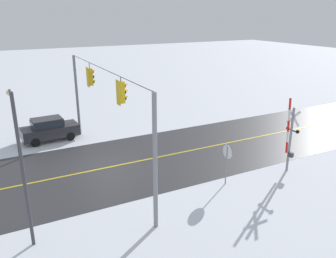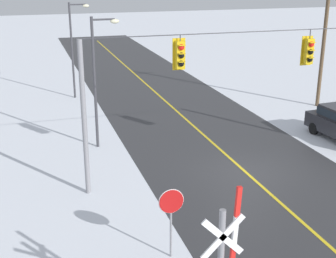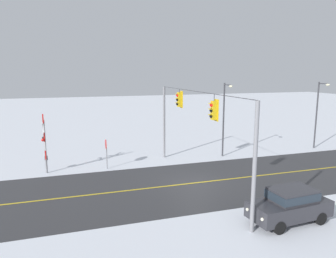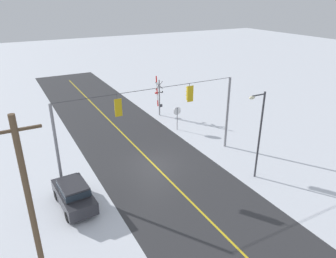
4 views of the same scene
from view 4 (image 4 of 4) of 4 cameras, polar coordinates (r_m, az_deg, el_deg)
The scene contains 9 objects.
ground_plane at distance 25.11m, azimuth -2.57°, elevation -6.48°, with size 160.00×160.00×0.00m, color silver.
road_asphalt at distance 20.74m, azimuth 4.94°, elevation -13.70°, with size 9.00×80.00×0.01m, color #303033.
lane_centre_line at distance 20.74m, azimuth 4.94°, elevation -13.69°, with size 0.14×72.00×0.01m, color gold.
signal_span at distance 23.41m, azimuth -2.56°, elevation 2.24°, with size 14.20×0.47×6.22m.
stop_sign at distance 30.80m, azimuth 1.67°, elevation 2.85°, with size 0.80×0.09×2.35m.
railroad_crossing at distance 34.41m, azimuth -1.63°, elevation 6.03°, with size 0.98×0.31×4.47m.
parked_car_charcoal at distance 20.97m, azimuth -16.66°, elevation -11.08°, with size 2.04×4.29×1.74m.
streetlamp_near at distance 22.58m, azimuth 15.98°, elevation 0.12°, with size 1.39×0.28×6.50m.
utility_pole at distance 13.87m, azimuth -23.31°, elevation -14.04°, with size 1.80×0.24×8.68m.
Camera 4 is at (9.38, 19.69, 12.44)m, focal length 33.77 mm.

